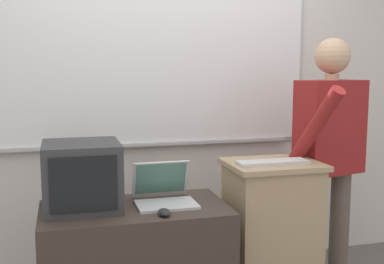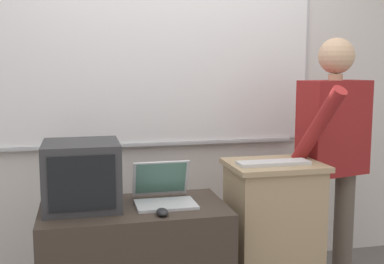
{
  "view_description": "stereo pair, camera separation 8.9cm",
  "coord_description": "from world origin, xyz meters",
  "px_view_note": "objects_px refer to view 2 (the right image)",
  "views": [
    {
      "loc": [
        -0.75,
        -2.09,
        1.5
      ],
      "look_at": [
        -0.05,
        0.45,
        1.14
      ],
      "focal_mm": 45.0,
      "sensor_mm": 36.0,
      "label": 1
    },
    {
      "loc": [
        -0.66,
        -2.11,
        1.5
      ],
      "look_at": [
        -0.05,
        0.45,
        1.14
      ],
      "focal_mm": 45.0,
      "sensor_mm": 36.0,
      "label": 2
    }
  ],
  "objects_px": {
    "person_presenter": "(333,148)",
    "crt_monitor": "(82,175)",
    "laptop": "(163,192)",
    "wireless_keyboard": "(273,163)",
    "computer_mouse_by_laptop": "(162,212)",
    "lectern_podium": "(272,239)"
  },
  "relations": [
    {
      "from": "person_presenter",
      "to": "wireless_keyboard",
      "type": "relative_size",
      "value": 4.02
    },
    {
      "from": "lectern_podium",
      "to": "person_presenter",
      "type": "bearing_deg",
      "value": 20.83
    },
    {
      "from": "lectern_podium",
      "to": "crt_monitor",
      "type": "xyz_separation_m",
      "value": [
        -1.1,
        -0.03,
        0.46
      ]
    },
    {
      "from": "laptop",
      "to": "crt_monitor",
      "type": "height_order",
      "value": "crt_monitor"
    },
    {
      "from": "wireless_keyboard",
      "to": "computer_mouse_by_laptop",
      "type": "distance_m",
      "value": 0.74
    },
    {
      "from": "lectern_podium",
      "to": "wireless_keyboard",
      "type": "distance_m",
      "value": 0.48
    },
    {
      "from": "lectern_podium",
      "to": "laptop",
      "type": "bearing_deg",
      "value": -176.83
    },
    {
      "from": "laptop",
      "to": "wireless_keyboard",
      "type": "bearing_deg",
      "value": -1.66
    },
    {
      "from": "wireless_keyboard",
      "to": "crt_monitor",
      "type": "bearing_deg",
      "value": 178.54
    },
    {
      "from": "lectern_podium",
      "to": "laptop",
      "type": "distance_m",
      "value": 0.75
    },
    {
      "from": "laptop",
      "to": "crt_monitor",
      "type": "bearing_deg",
      "value": 178.84
    },
    {
      "from": "wireless_keyboard",
      "to": "person_presenter",
      "type": "bearing_deg",
      "value": 25.06
    },
    {
      "from": "person_presenter",
      "to": "wireless_keyboard",
      "type": "height_order",
      "value": "person_presenter"
    },
    {
      "from": "laptop",
      "to": "crt_monitor",
      "type": "distance_m",
      "value": 0.45
    },
    {
      "from": "computer_mouse_by_laptop",
      "to": "crt_monitor",
      "type": "bearing_deg",
      "value": 147.84
    },
    {
      "from": "laptop",
      "to": "computer_mouse_by_laptop",
      "type": "distance_m",
      "value": 0.24
    },
    {
      "from": "wireless_keyboard",
      "to": "computer_mouse_by_laptop",
      "type": "height_order",
      "value": "wireless_keyboard"
    },
    {
      "from": "lectern_podium",
      "to": "computer_mouse_by_laptop",
      "type": "relative_size",
      "value": 9.42
    },
    {
      "from": "laptop",
      "to": "person_presenter",
      "type": "bearing_deg",
      "value": 10.9
    },
    {
      "from": "laptop",
      "to": "wireless_keyboard",
      "type": "relative_size",
      "value": 0.77
    },
    {
      "from": "laptop",
      "to": "crt_monitor",
      "type": "xyz_separation_m",
      "value": [
        -0.43,
        0.01,
        0.12
      ]
    },
    {
      "from": "person_presenter",
      "to": "crt_monitor",
      "type": "height_order",
      "value": "person_presenter"
    }
  ]
}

